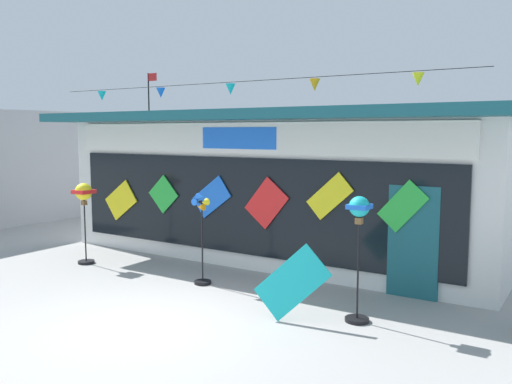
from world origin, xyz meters
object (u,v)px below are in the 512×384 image
at_px(kite_shop_building, 293,181).
at_px(wind_spinner_center_left, 359,228).
at_px(wind_spinner_far_left, 84,200).
at_px(display_kite_on_ground, 292,283).
at_px(wind_spinner_left, 201,232).

distance_m(kite_shop_building, wind_spinner_center_left, 5.24).
height_order(kite_shop_building, wind_spinner_far_left, kite_shop_building).
xyz_separation_m(wind_spinner_far_left, wind_spinner_center_left, (6.53, -0.22, 0.04)).
bearing_deg(kite_shop_building, display_kite_on_ground, -61.54).
relative_size(kite_shop_building, wind_spinner_center_left, 5.43).
bearing_deg(wind_spinner_center_left, wind_spinner_far_left, 178.04).
bearing_deg(wind_spinner_left, wind_spinner_center_left, -5.59).
height_order(kite_shop_building, wind_spinner_center_left, kite_shop_building).
bearing_deg(wind_spinner_center_left, kite_shop_building, 129.59).
bearing_deg(wind_spinner_far_left, wind_spinner_left, 1.81).
height_order(wind_spinner_far_left, wind_spinner_center_left, wind_spinner_center_left).
bearing_deg(wind_spinner_far_left, kite_shop_building, 50.09).
bearing_deg(wind_spinner_center_left, display_kite_on_ground, -148.58).
height_order(wind_spinner_far_left, display_kite_on_ground, wind_spinner_far_left).
distance_m(wind_spinner_far_left, display_kite_on_ground, 5.77).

